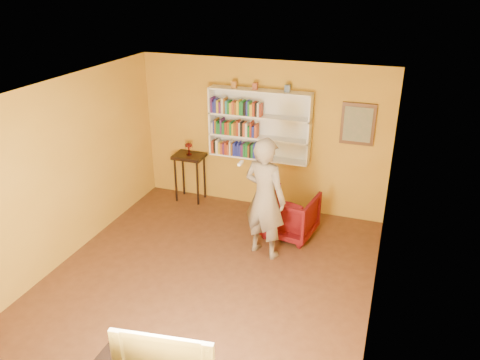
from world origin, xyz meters
name	(u,v)px	position (x,y,z in m)	size (l,w,h in m)	color
room_shell	(207,216)	(0.00, 0.00, 1.02)	(5.30, 5.80, 2.88)	#4D2A18
bookshelf	(260,124)	(0.00, 2.41, 1.59)	(1.80, 0.29, 1.23)	white
books_row_lower	(239,149)	(-0.35, 2.30, 1.13)	(0.97, 0.19, 0.27)	maroon
books_row_middle	(235,128)	(-0.44, 2.30, 1.51)	(0.85, 0.19, 0.27)	silver
books_row_upper	(236,107)	(-0.40, 2.30, 1.89)	(0.92, 0.19, 0.27)	#522062
ornament_left	(234,85)	(-0.46, 2.35, 2.27)	(0.08, 0.08, 0.11)	#B57633
ornament_centre	(255,86)	(-0.08, 2.35, 2.27)	(0.08, 0.08, 0.11)	#994A33
ornament_right	(288,88)	(0.48, 2.35, 2.27)	(0.09, 0.09, 0.12)	slate
framed_painting	(358,124)	(1.65, 2.46, 1.75)	(0.55, 0.05, 0.70)	#502D16
console_table	(189,163)	(-1.32, 2.25, 0.76)	(0.56, 0.43, 0.92)	black
ruby_lustre	(189,146)	(-1.32, 2.25, 1.08)	(0.14, 0.14, 0.23)	maroon
armchair	(290,215)	(0.79, 1.58, 0.37)	(0.79, 0.81, 0.74)	#46050C
person	(265,198)	(0.55, 0.90, 0.95)	(0.69, 0.45, 1.90)	#766757
game_remote	(241,163)	(0.25, 0.65, 1.57)	(0.04, 0.15, 0.04)	white
television	(166,353)	(0.54, -2.25, 0.83)	(0.97, 0.13, 0.56)	black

